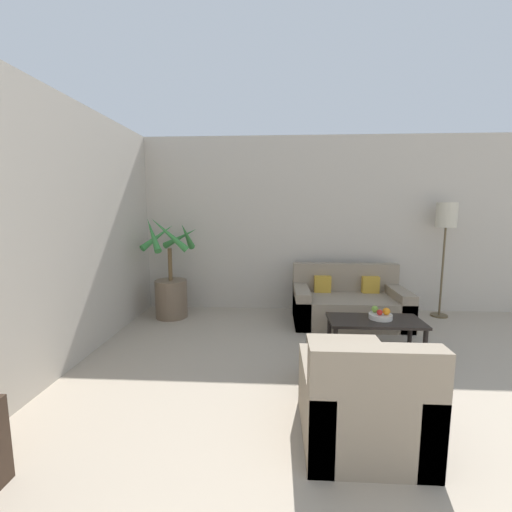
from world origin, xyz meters
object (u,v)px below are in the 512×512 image
object	(u,v)px
ottoman	(345,364)
floor_lamp	(446,222)
coffee_table	(375,323)
fruit_bowl	(380,316)
potted_palm	(171,285)
orange_fruit	(386,311)
apple_green	(375,309)
armchair	(361,404)
apple_red	(380,312)
sofa_loveseat	(348,304)

from	to	relation	value
ottoman	floor_lamp	bearing A→B (deg)	49.34
coffee_table	fruit_bowl	bearing A→B (deg)	26.57
potted_palm	orange_fruit	distance (m)	2.98
coffee_table	orange_fruit	world-z (taller)	orange_fruit
apple_green	ottoman	world-z (taller)	apple_green
fruit_bowl	apple_green	distance (m)	0.10
potted_palm	coffee_table	distance (m)	2.87
apple_green	armchair	size ratio (longest dim) A/B	0.09
fruit_bowl	armchair	world-z (taller)	armchair
floor_lamp	apple_green	bearing A→B (deg)	-137.25
fruit_bowl	orange_fruit	size ratio (longest dim) A/B	3.14
coffee_table	ottoman	xyz separation A→B (m)	(-0.50, -0.82, -0.11)
floor_lamp	apple_red	distance (m)	2.07
coffee_table	orange_fruit	bearing A→B (deg)	1.85
floor_lamp	fruit_bowl	bearing A→B (deg)	-134.81
sofa_loveseat	fruit_bowl	bearing A→B (deg)	-80.08
floor_lamp	coffee_table	bearing A→B (deg)	-135.55
fruit_bowl	armchair	distance (m)	1.72
apple_red	ottoman	distance (m)	1.00
potted_palm	fruit_bowl	size ratio (longest dim) A/B	5.76
apple_red	ottoman	xyz separation A→B (m)	(-0.54, -0.81, -0.25)
floor_lamp	orange_fruit	world-z (taller)	floor_lamp
sofa_loveseat	fruit_bowl	size ratio (longest dim) A/B	5.89
floor_lamp	apple_green	size ratio (longest dim) A/B	21.59
floor_lamp	ottoman	world-z (taller)	floor_lamp
orange_fruit	coffee_table	bearing A→B (deg)	-178.15
potted_palm	armchair	bearing A→B (deg)	-50.77
apple_red	apple_green	bearing A→B (deg)	102.98
ottoman	armchair	bearing A→B (deg)	-93.03
fruit_bowl	apple_red	xyz separation A→B (m)	(-0.03, -0.04, 0.06)
sofa_loveseat	ottoman	distance (m)	1.83
ottoman	sofa_loveseat	bearing A→B (deg)	77.40
coffee_table	armchair	size ratio (longest dim) A/B	1.24
potted_palm	ottoman	xyz separation A→B (m)	(2.17, -1.86, -0.28)
apple_green	floor_lamp	bearing A→B (deg)	42.75
apple_red	armchair	size ratio (longest dim) A/B	0.08
floor_lamp	apple_red	xyz separation A→B (m)	(-1.28, -1.31, -0.96)
apple_green	fruit_bowl	bearing A→B (deg)	-49.88
fruit_bowl	ottoman	distance (m)	1.04
sofa_loveseat	floor_lamp	distance (m)	1.85
sofa_loveseat	ottoman	bearing A→B (deg)	-102.60
fruit_bowl	apple_red	distance (m)	0.08
armchair	apple_red	bearing A→B (deg)	69.73
armchair	fruit_bowl	bearing A→B (deg)	69.44
apple_green	orange_fruit	xyz separation A→B (m)	(0.10, -0.09, 0.00)
coffee_table	armchair	xyz separation A→B (m)	(-0.53, -1.57, -0.05)
sofa_loveseat	orange_fruit	distance (m)	1.01
orange_fruit	apple_green	bearing A→B (deg)	139.39
orange_fruit	armchair	world-z (taller)	armchair
sofa_loveseat	apple_red	bearing A→B (deg)	-81.98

